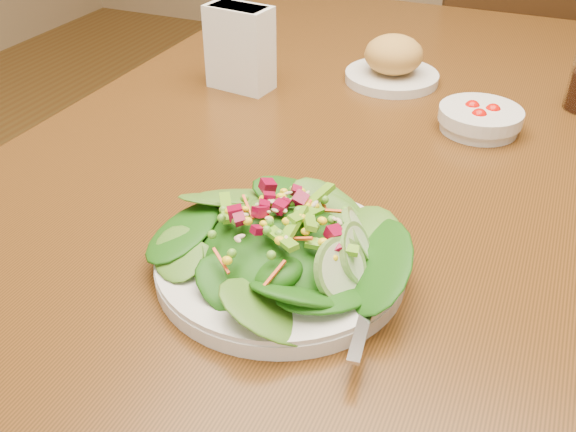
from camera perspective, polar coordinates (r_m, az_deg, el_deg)
name	(u,v)px	position (r m, az deg, el deg)	size (l,w,h in m)	color
ground_plane	(334,428)	(1.51, 4.15, -18.27)	(5.00, 5.00, 0.00)	brown
dining_table	(350,176)	(1.08, 5.55, 3.52)	(0.90, 1.40, 0.75)	#582F11
chair_far	(500,56)	(2.07, 18.32, 13.35)	(0.59, 0.59, 0.98)	#321D0C
salad_plate	(289,250)	(0.68, 0.06, -3.07)	(0.28, 0.27, 0.08)	silver
bread_plate	(393,63)	(1.18, 9.31, 13.26)	(0.17, 0.17, 0.08)	silver
tomato_bowl	(480,119)	(1.03, 16.69, 8.29)	(0.13, 0.13, 0.04)	silver
napkin_holder	(240,46)	(1.13, -4.30, 14.87)	(0.12, 0.07, 0.14)	white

